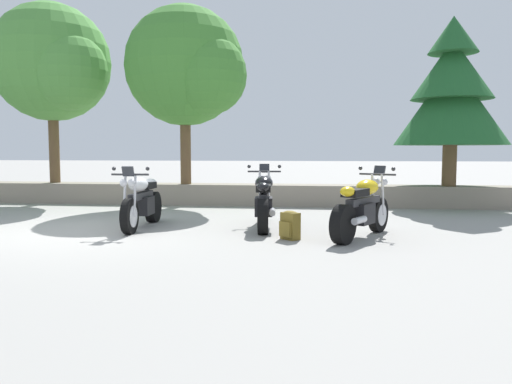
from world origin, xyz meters
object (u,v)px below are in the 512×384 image
motorcycle_yellow_far_right (363,209)px  rider_backpack (290,225)px  motorcycle_white_near_left (141,202)px  leafy_tree_mid_left (55,65)px  motorcycle_black_centre (264,202)px  leafy_tree_mid_right (189,68)px  pine_tree_far_right (452,91)px

motorcycle_yellow_far_right → rider_backpack: size_ratio=4.03×
motorcycle_white_near_left → leafy_tree_mid_left: 6.50m
leafy_tree_mid_left → motorcycle_black_centre: bearing=-31.6°
leafy_tree_mid_right → motorcycle_white_near_left: bearing=-88.8°
leafy_tree_mid_left → leafy_tree_mid_right: leafy_tree_mid_left is taller
rider_backpack → leafy_tree_mid_right: 6.53m
rider_backpack → pine_tree_far_right: bearing=53.2°
motorcycle_black_centre → pine_tree_far_right: 6.18m
rider_backpack → leafy_tree_mid_right: bearing=121.1°
motorcycle_yellow_far_right → leafy_tree_mid_right: size_ratio=0.41×
rider_backpack → leafy_tree_mid_right: leafy_tree_mid_right is taller
pine_tree_far_right → motorcycle_yellow_far_right: bearing=-118.6°
rider_backpack → pine_tree_far_right: (3.71, 4.95, 2.66)m
motorcycle_white_near_left → rider_backpack: motorcycle_white_near_left is taller
leafy_tree_mid_left → pine_tree_far_right: size_ratio=1.17×
motorcycle_white_near_left → motorcycle_black_centre: bearing=7.6°
motorcycle_white_near_left → leafy_tree_mid_left: size_ratio=0.42×
motorcycle_black_centre → motorcycle_yellow_far_right: same height
leafy_tree_mid_left → leafy_tree_mid_right: size_ratio=1.05×
motorcycle_black_centre → leafy_tree_mid_left: (-6.12, 3.77, 3.28)m
rider_backpack → pine_tree_far_right: 6.73m
leafy_tree_mid_right → pine_tree_far_right: (6.61, 0.14, -0.67)m
leafy_tree_mid_right → pine_tree_far_right: leafy_tree_mid_right is taller
pine_tree_far_right → motorcycle_white_near_left: bearing=-148.1°
motorcycle_yellow_far_right → leafy_tree_mid_right: leafy_tree_mid_right is taller
pine_tree_far_right → rider_backpack: bearing=-126.8°
motorcycle_black_centre → motorcycle_yellow_far_right: 1.94m
leafy_tree_mid_left → leafy_tree_mid_right: bearing=-2.1°
rider_backpack → leafy_tree_mid_left: leafy_tree_mid_left is taller
motorcycle_white_near_left → motorcycle_yellow_far_right: bearing=-7.8°
motorcycle_white_near_left → leafy_tree_mid_right: leafy_tree_mid_right is taller
leafy_tree_mid_right → leafy_tree_mid_left: bearing=177.9°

